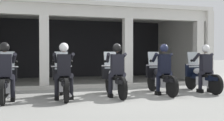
% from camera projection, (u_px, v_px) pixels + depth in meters
% --- Properties ---
extents(ground_plane, '(80.00, 80.00, 0.00)m').
position_uv_depth(ground_plane, '(94.00, 85.00, 11.10)').
color(ground_plane, gray).
extents(station_building, '(11.12, 5.26, 3.33)m').
position_uv_depth(station_building, '(77.00, 36.00, 13.29)').
color(station_building, black).
rests_on(station_building, ground).
extents(kerb_strip, '(10.62, 0.24, 0.12)m').
position_uv_depth(kerb_strip, '(90.00, 86.00, 10.25)').
color(kerb_strip, '#B7B5AD').
rests_on(kerb_strip, ground).
extents(motorcycle_far_left, '(0.62, 2.04, 1.35)m').
position_uv_depth(motorcycle_far_left, '(6.00, 82.00, 7.48)').
color(motorcycle_far_left, black).
rests_on(motorcycle_far_left, ground).
extents(police_officer_far_left, '(0.63, 0.61, 1.58)m').
position_uv_depth(police_officer_far_left, '(5.00, 67.00, 7.20)').
color(police_officer_far_left, black).
rests_on(police_officer_far_left, ground).
extents(motorcycle_left, '(0.62, 2.04, 1.35)m').
position_uv_depth(motorcycle_left, '(63.00, 81.00, 7.82)').
color(motorcycle_left, black).
rests_on(motorcycle_left, ground).
extents(police_officer_left, '(0.63, 0.61, 1.58)m').
position_uv_depth(police_officer_left, '(64.00, 66.00, 7.54)').
color(police_officer_left, black).
rests_on(police_officer_left, ground).
extents(motorcycle_center, '(0.62, 2.04, 1.35)m').
position_uv_depth(motorcycle_center, '(114.00, 79.00, 8.26)').
color(motorcycle_center, black).
rests_on(motorcycle_center, ground).
extents(police_officer_center, '(0.63, 0.61, 1.58)m').
position_uv_depth(police_officer_center, '(117.00, 65.00, 7.97)').
color(police_officer_center, black).
rests_on(police_officer_center, ground).
extents(motorcycle_right, '(0.62, 2.04, 1.35)m').
position_uv_depth(motorcycle_right, '(160.00, 78.00, 8.73)').
color(motorcycle_right, black).
rests_on(motorcycle_right, ground).
extents(police_officer_right, '(0.63, 0.61, 1.58)m').
position_uv_depth(police_officer_right, '(164.00, 65.00, 8.45)').
color(police_officer_right, black).
rests_on(police_officer_right, ground).
extents(motorcycle_far_right, '(0.62, 2.04, 1.35)m').
position_uv_depth(motorcycle_far_right, '(200.00, 77.00, 9.22)').
color(motorcycle_far_right, black).
rests_on(motorcycle_far_right, ground).
extents(police_officer_far_right, '(0.63, 0.61, 1.58)m').
position_uv_depth(police_officer_far_right, '(205.00, 64.00, 8.94)').
color(police_officer_far_right, black).
rests_on(police_officer_far_right, ground).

